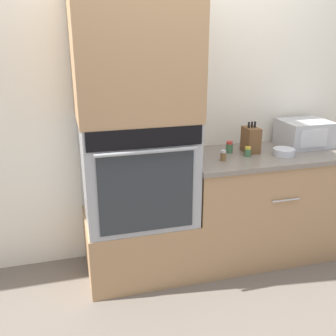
% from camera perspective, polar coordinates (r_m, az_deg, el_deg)
% --- Properties ---
extents(ground_plane, '(12.00, 12.00, 0.00)m').
position_cam_1_polar(ground_plane, '(3.02, 4.80, -16.37)').
color(ground_plane, '#6B6056').
extents(wall_back, '(8.00, 0.05, 2.50)m').
position_cam_1_polar(wall_back, '(3.09, 1.41, 9.83)').
color(wall_back, silver).
rests_on(wall_back, ground_plane).
extents(oven_cabinet_base, '(0.79, 0.60, 0.46)m').
position_cam_1_polar(oven_cabinet_base, '(3.05, -4.16, -10.87)').
color(oven_cabinet_base, '#A87F56').
rests_on(oven_cabinet_base, ground_plane).
extents(wall_oven, '(0.76, 0.64, 0.74)m').
position_cam_1_polar(wall_oven, '(2.80, -4.44, -0.25)').
color(wall_oven, '#9EA0A5').
rests_on(wall_oven, oven_cabinet_base).
extents(oven_cabinet_upper, '(0.79, 0.60, 0.89)m').
position_cam_1_polar(oven_cabinet_upper, '(2.64, -4.93, 16.64)').
color(oven_cabinet_upper, '#A87F56').
rests_on(oven_cabinet_upper, wall_oven).
extents(counter_unit, '(1.28, 0.63, 0.87)m').
position_cam_1_polar(counter_unit, '(3.28, 13.63, -5.05)').
color(counter_unit, '#A87F56').
rests_on(counter_unit, ground_plane).
extents(microwave, '(0.38, 0.33, 0.21)m').
position_cam_1_polar(microwave, '(3.38, 19.15, 4.80)').
color(microwave, '#B2B5BA').
rests_on(microwave, counter_unit).
extents(knife_block, '(0.10, 0.15, 0.24)m').
position_cam_1_polar(knife_block, '(3.09, 11.93, 4.05)').
color(knife_block, brown).
rests_on(knife_block, counter_unit).
extents(bowl, '(0.16, 0.16, 0.05)m').
position_cam_1_polar(bowl, '(3.09, 16.48, 2.25)').
color(bowl, silver).
rests_on(bowl, counter_unit).
extents(condiment_jar_near, '(0.05, 0.05, 0.07)m').
position_cam_1_polar(condiment_jar_near, '(2.99, 11.49, 2.33)').
color(condiment_jar_near, '#427047').
rests_on(condiment_jar_near, counter_unit).
extents(condiment_jar_mid, '(0.04, 0.04, 0.08)m').
position_cam_1_polar(condiment_jar_mid, '(2.87, 8.03, 1.80)').
color(condiment_jar_mid, brown).
rests_on(condiment_jar_mid, counter_unit).
extents(condiment_jar_far, '(0.05, 0.05, 0.09)m').
position_cam_1_polar(condiment_jar_far, '(3.06, 8.90, 3.01)').
color(condiment_jar_far, '#427047').
rests_on(condiment_jar_far, counter_unit).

